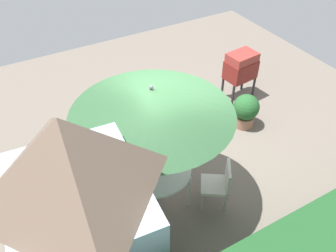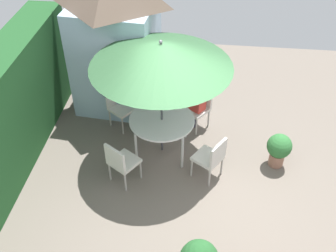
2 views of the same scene
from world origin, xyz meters
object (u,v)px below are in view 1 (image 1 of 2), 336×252
object	(u,v)px
chair_toward_house	(160,134)
person_in_red	(95,163)
patio_table	(154,171)
patio_umbrella	(152,102)
bbq_grill	(241,67)
chair_near_shed	(93,173)
chair_toward_hedge	(220,183)
chair_far_side	(142,241)
garden_shed	(84,226)
potted_plant_by_grill	(113,112)
potted_plant_by_shed	(246,110)

from	to	relation	value
chair_toward_house	person_in_red	xyz separation A→B (m)	(1.45, 0.37, 0.26)
patio_table	patio_umbrella	distance (m)	1.44
bbq_grill	person_in_red	world-z (taller)	person_in_red
chair_near_shed	chair_toward_hedge	size ratio (longest dim) A/B	1.00
chair_toward_hedge	person_in_red	bearing A→B (deg)	-35.30
bbq_grill	chair_far_side	distance (m)	4.90
garden_shed	chair_toward_hedge	bearing A→B (deg)	-167.48
chair_far_side	chair_toward_house	bearing A→B (deg)	-124.73
chair_toward_hedge	potted_plant_by_grill	distance (m)	2.96
chair_far_side	chair_toward_hedge	size ratio (longest dim) A/B	1.00
chair_far_side	patio_umbrella	bearing A→B (deg)	-126.22
chair_toward_house	person_in_red	world-z (taller)	person_in_red
garden_shed	patio_table	world-z (taller)	garden_shed
bbq_grill	potted_plant_by_grill	size ratio (longest dim) A/B	1.70
chair_toward_hedge	potted_plant_by_grill	world-z (taller)	chair_toward_hedge
garden_shed	chair_toward_hedge	xyz separation A→B (m)	(-2.44, -0.54, -1.15)
person_in_red	chair_far_side	bearing A→B (deg)	93.13
chair_toward_house	potted_plant_by_shed	distance (m)	2.08
patio_table	chair_far_side	world-z (taller)	chair_far_side
chair_far_side	chair_toward_hedge	world-z (taller)	same
garden_shed	chair_toward_house	bearing A→B (deg)	-135.04
patio_table	chair_toward_house	distance (m)	1.19
chair_toward_house	potted_plant_by_grill	distance (m)	1.35
chair_near_shed	potted_plant_by_grill	world-z (taller)	chair_near_shed
bbq_grill	potted_plant_by_grill	bearing A→B (deg)	-7.48
patio_umbrella	bbq_grill	bearing A→B (deg)	-150.82
patio_table	patio_umbrella	xyz separation A→B (m)	(0.00, 0.00, 1.44)
chair_far_side	chair_toward_house	size ratio (longest dim) A/B	1.00
chair_toward_house	garden_shed	bearing A→B (deg)	44.96
potted_plant_by_grill	garden_shed	bearing A→B (deg)	63.89
garden_shed	patio_umbrella	size ratio (longest dim) A/B	1.32
bbq_grill	chair_toward_hedge	world-z (taller)	bbq_grill
chair_near_shed	chair_toward_house	bearing A→B (deg)	-168.26
garden_shed	chair_near_shed	distance (m)	2.25
chair_near_shed	potted_plant_by_grill	xyz separation A→B (m)	(-1.04, -1.57, -0.11)
chair_toward_hedge	garden_shed	bearing A→B (deg)	12.52
patio_umbrella	chair_far_side	bearing A→B (deg)	53.78
chair_far_side	potted_plant_by_shed	bearing A→B (deg)	-151.67
chair_far_side	chair_toward_house	world-z (taller)	same
potted_plant_by_shed	person_in_red	bearing A→B (deg)	4.09
garden_shed	chair_far_side	xyz separation A→B (m)	(-0.78, -0.17, -1.15)
potted_plant_by_shed	person_in_red	world-z (taller)	person_in_red
person_in_red	chair_toward_hedge	bearing A→B (deg)	144.70
chair_far_side	chair_near_shed	bearing A→B (deg)	-84.61
patio_table	patio_umbrella	world-z (taller)	patio_umbrella
patio_table	potted_plant_by_grill	xyz separation A→B (m)	(-0.16, -2.23, -0.31)
patio_table	chair_near_shed	distance (m)	1.12
patio_umbrella	potted_plant_by_shed	size ratio (longest dim) A/B	3.15
chair_near_shed	potted_plant_by_grill	size ratio (longest dim) A/B	1.27
chair_toward_hedge	potted_plant_by_shed	size ratio (longest dim) A/B	1.14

